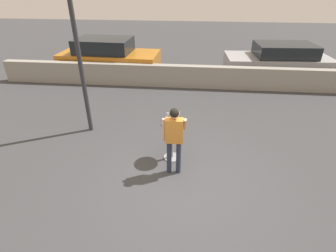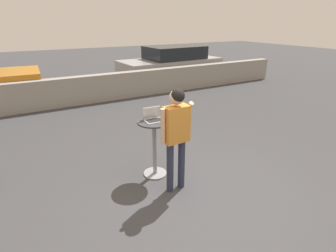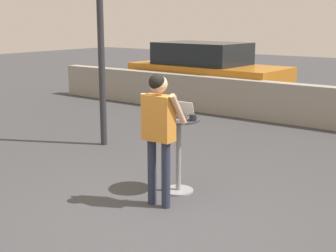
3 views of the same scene
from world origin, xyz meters
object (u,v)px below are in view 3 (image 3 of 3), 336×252
(standing_person, at_px, (159,124))
(coffee_mug, at_px, (193,118))
(cafe_table, at_px, (178,147))
(parked_car_near_street, at_px, (206,73))
(laptop, at_px, (180,115))

(standing_person, bearing_deg, coffee_mug, 76.95)
(cafe_table, relative_size, coffee_mug, 8.42)
(cafe_table, bearing_deg, coffee_mug, 0.45)
(cafe_table, distance_m, parked_car_near_street, 7.07)
(cafe_table, height_order, laptop, laptop)
(cafe_table, bearing_deg, standing_person, -80.49)
(coffee_mug, relative_size, parked_car_near_street, 0.03)
(laptop, distance_m, coffee_mug, 0.22)
(parked_car_near_street, bearing_deg, standing_person, -62.33)
(cafe_table, bearing_deg, laptop, 85.81)
(coffee_mug, distance_m, parked_car_near_street, 7.18)
(standing_person, height_order, parked_car_near_street, same)
(cafe_table, relative_size, laptop, 3.20)
(cafe_table, relative_size, parked_car_near_street, 0.23)
(laptop, xyz_separation_m, coffee_mug, (0.22, -0.03, -0.01))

